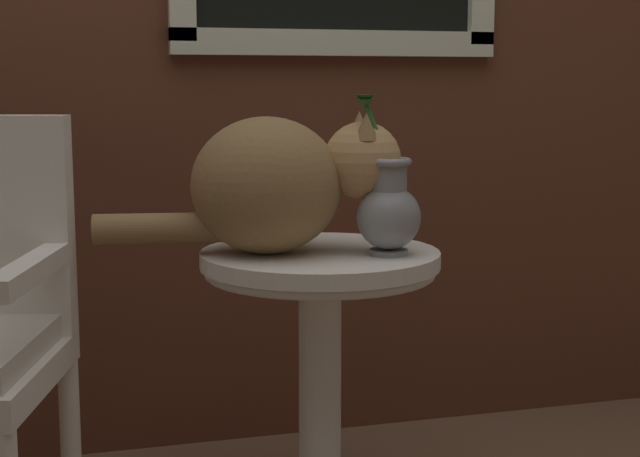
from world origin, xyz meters
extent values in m
cube|color=beige|center=(0.29, 0.79, 1.12)|extent=(0.92, 0.03, 0.07)
cylinder|color=silver|center=(0.08, 0.22, 0.32)|extent=(0.10, 0.10, 0.58)
cylinder|color=silver|center=(0.08, 0.22, 0.62)|extent=(0.53, 0.53, 0.03)
torus|color=silver|center=(0.08, 0.22, 0.60)|extent=(0.51, 0.51, 0.02)
cylinder|color=silver|center=(-0.47, 0.28, 0.21)|extent=(0.04, 0.04, 0.42)
cube|color=silver|center=(-0.53, 0.08, 0.66)|extent=(0.16, 0.42, 0.04)
ellipsoid|color=olive|center=(-0.04, 0.23, 0.79)|extent=(0.37, 0.34, 0.30)
sphere|color=tan|center=(0.17, 0.20, 0.84)|extent=(0.17, 0.17, 0.17)
cone|color=olive|center=(0.16, 0.15, 0.92)|extent=(0.05, 0.05, 0.06)
cone|color=olive|center=(0.18, 0.24, 0.92)|extent=(0.05, 0.05, 0.06)
cylinder|color=olive|center=(-0.26, 0.26, 0.70)|extent=(0.30, 0.11, 0.07)
cylinder|color=gray|center=(0.21, 0.14, 0.65)|extent=(0.08, 0.08, 0.01)
ellipsoid|color=gray|center=(0.21, 0.14, 0.72)|extent=(0.14, 0.14, 0.14)
cylinder|color=gray|center=(0.21, 0.14, 0.81)|extent=(0.08, 0.08, 0.07)
torus|color=gray|center=(0.21, 0.14, 0.84)|extent=(0.10, 0.10, 0.02)
cylinder|color=#2D662D|center=(0.19, 0.15, 0.90)|extent=(0.05, 0.03, 0.13)
cone|color=#2D662D|center=(0.16, 0.17, 0.97)|extent=(0.04, 0.04, 0.02)
cylinder|color=#2D662D|center=(0.19, 0.15, 0.91)|extent=(0.05, 0.04, 0.14)
cone|color=#2D662D|center=(0.17, 0.17, 0.98)|extent=(0.04, 0.04, 0.02)
camera|label=1|loc=(-0.49, -1.79, 1.01)|focal=54.12mm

